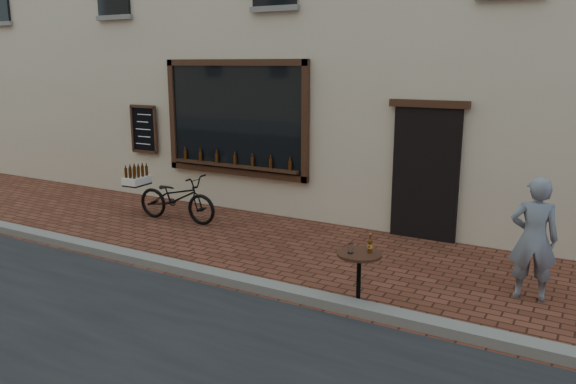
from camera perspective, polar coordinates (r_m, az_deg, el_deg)
The scene contains 5 objects.
ground at distance 7.69m, azimuth -8.26°, elevation -9.30°, with size 90.00×90.00×0.00m, color #4D2519.
kerb at distance 7.81m, azimuth -7.37°, elevation -8.42°, with size 90.00×0.25×0.12m, color slate.
cargo_bicycle at distance 10.68m, azimuth -11.39°, elevation -0.52°, with size 1.98×0.68×0.95m.
bistro_table at distance 6.83m, azimuth 7.25°, elevation -7.72°, with size 0.54×0.54×0.93m.
pedestrian at distance 7.56m, azimuth 23.69°, elevation -4.38°, with size 0.57×0.37×1.57m, color slate.
Camera 1 is at (4.44, -5.57, 2.89)m, focal length 35.00 mm.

